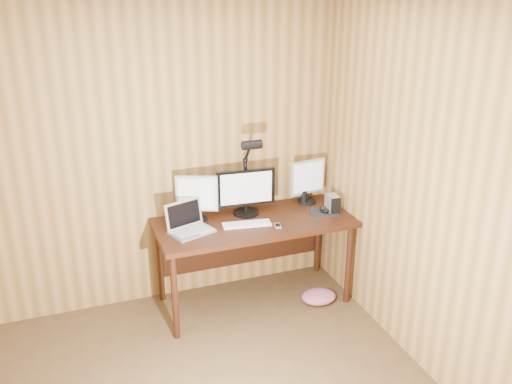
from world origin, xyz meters
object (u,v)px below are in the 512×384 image
desk (251,231)px  monitor_right (307,180)px  laptop (188,224)px  monitor_left (197,197)px  monitor_center (246,192)px  keyboard (247,224)px  desk_lamp (249,165)px  phone (278,226)px  mouse (324,210)px  speaker (304,197)px  hard_drive (332,203)px

desk → monitor_right: (0.58, 0.14, 0.33)m
laptop → monitor_left: bearing=36.0°
monitor_center → monitor_left: size_ratio=1.29×
keyboard → desk_lamp: (0.09, 0.20, 0.43)m
monitor_center → laptop: monitor_center is taller
desk → laptop: bearing=-172.1°
phone → mouse: bearing=28.1°
monitor_left → laptop: 0.25m
laptop → keyboard: 0.47m
keyboard → phone: size_ratio=3.87×
keyboard → phone: (0.23, -0.11, -0.00)m
laptop → keyboard: size_ratio=0.95×
laptop → desk_lamp: (0.55, 0.15, 0.38)m
phone → speaker: 0.54m
monitor_left → desk_lamp: size_ratio=0.55×
desk_lamp → mouse: bearing=-35.5°
keyboard → hard_drive: bearing=9.8°
monitor_center → desk_lamp: size_ratio=0.71×
monitor_left → monitor_center: bearing=21.5°
monitor_right → monitor_left: bearing=172.3°
speaker → desk_lamp: bearing=-174.4°
mouse → desk_lamp: desk_lamp is taller
monitor_left → speaker: monitor_left is taller
mouse → keyboard: bearing=-165.9°
mouse → hard_drive: bearing=9.8°
hard_drive → desk_lamp: 0.80m
monitor_left → mouse: (1.05, -0.20, -0.18)m
desk → keyboard: 0.20m
desk → laptop: size_ratio=4.19×
monitor_left → desk_lamp: (0.44, -0.02, 0.23)m
desk → monitor_center: (-0.01, 0.09, 0.32)m
phone → monitor_left: bearing=162.8°
speaker → monitor_left: bearing=-178.0°
speaker → desk: bearing=-167.0°
monitor_right → keyboard: 0.74m
hard_drive → speaker: (-0.16, 0.24, -0.01)m
monitor_left → speaker: size_ratio=3.18×
desk_lamp → monitor_center: bearing=122.4°
laptop → mouse: bearing=-20.6°
mouse → desk_lamp: bearing=175.7°
mouse → phone: 0.50m
keyboard → phone: 0.25m
mouse → phone: bearing=-152.8°
laptop → hard_drive: (1.24, -0.04, 0.01)m
monitor_center → phone: size_ratio=4.80×
monitor_left → desk_lamp: 0.50m
monitor_left → mouse: 1.09m
desk → hard_drive: bearing=-9.1°
monitor_left → laptop: size_ratio=1.01×
desk → speaker: (0.54, 0.12, 0.18)m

